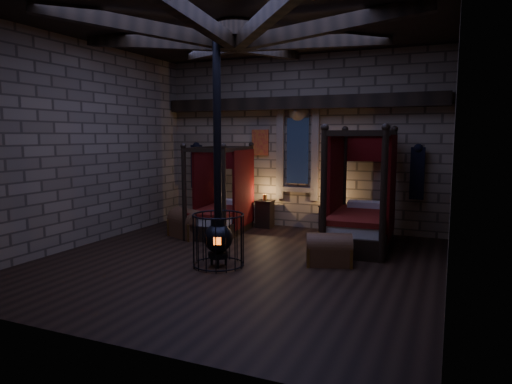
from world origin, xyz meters
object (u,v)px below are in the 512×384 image
at_px(bed_right, 361,218).
at_px(trunk_left, 188,224).
at_px(bed_left, 222,212).
at_px(trunk_right, 329,251).
at_px(stove, 218,233).

bearing_deg(bed_right, trunk_left, -171.48).
xyz_separation_m(bed_left, trunk_left, (-0.48, -0.70, -0.21)).
bearing_deg(bed_left, trunk_left, -129.72).
xyz_separation_m(bed_right, trunk_right, (-0.24, -1.65, -0.33)).
distance_m(bed_right, stove, 3.20).
height_order(bed_right, stove, stove).
height_order(bed_left, trunk_right, bed_left).
distance_m(trunk_left, stove, 2.48).
bearing_deg(bed_left, stove, -69.09).
height_order(bed_right, trunk_left, bed_right).
xyz_separation_m(trunk_left, stove, (1.71, -1.77, 0.29)).
xyz_separation_m(bed_right, stove, (-2.01, -2.50, -0.00)).
relative_size(trunk_left, stove, 0.26).
distance_m(trunk_left, trunk_right, 3.59).
bearing_deg(stove, trunk_right, 1.73).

